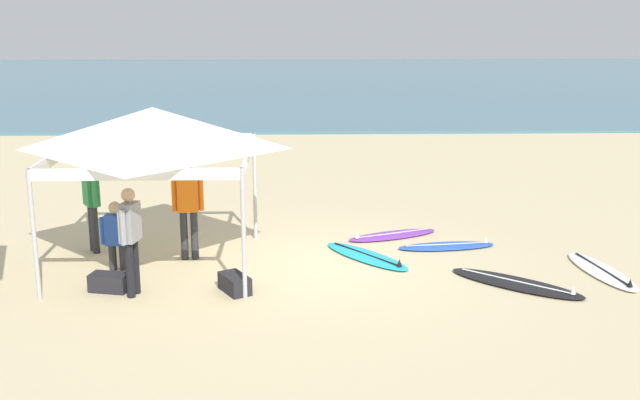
{
  "coord_description": "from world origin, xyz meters",
  "views": [
    {
      "loc": [
        -0.3,
        -12.76,
        4.41
      ],
      "look_at": [
        0.06,
        0.73,
        1.0
      ],
      "focal_mm": 43.81,
      "sensor_mm": 36.0,
      "label": 1
    }
  ],
  "objects_px": {
    "surfboard_white": "(602,271)",
    "person_green": "(92,199)",
    "surfboard_purple": "(392,235)",
    "person_orange": "(188,205)",
    "canopy_tent": "(153,129)",
    "gear_bag_near_tent": "(235,284)",
    "gear_bag_by_pole": "(109,282)",
    "surfboard_blue": "(447,246)",
    "surfboard_cyan": "(367,256)",
    "person_grey": "(130,234)",
    "surfboard_black": "(517,283)",
    "person_blue": "(116,233)"
  },
  "relations": [
    {
      "from": "surfboard_purple",
      "to": "person_grey",
      "type": "distance_m",
      "value": 5.39
    },
    {
      "from": "surfboard_cyan",
      "to": "surfboard_blue",
      "type": "bearing_deg",
      "value": 19.83
    },
    {
      "from": "surfboard_cyan",
      "to": "person_grey",
      "type": "xyz_separation_m",
      "value": [
        -3.77,
        -1.71,
        0.95
      ]
    },
    {
      "from": "surfboard_cyan",
      "to": "person_orange",
      "type": "xyz_separation_m",
      "value": [
        -3.14,
        0.03,
        0.95
      ]
    },
    {
      "from": "surfboard_black",
      "to": "person_green",
      "type": "xyz_separation_m",
      "value": [
        -7.23,
        1.96,
        0.95
      ]
    },
    {
      "from": "surfboard_cyan",
      "to": "person_grey",
      "type": "distance_m",
      "value": 4.25
    },
    {
      "from": "canopy_tent",
      "to": "surfboard_black",
      "type": "height_order",
      "value": "canopy_tent"
    },
    {
      "from": "person_green",
      "to": "gear_bag_by_pole",
      "type": "xyz_separation_m",
      "value": [
        0.74,
        -2.02,
        -0.85
      ]
    },
    {
      "from": "surfboard_purple",
      "to": "person_orange",
      "type": "height_order",
      "value": "person_orange"
    },
    {
      "from": "surfboard_blue",
      "to": "surfboard_black",
      "type": "distance_m",
      "value": 2.15
    },
    {
      "from": "gear_bag_near_tent",
      "to": "gear_bag_by_pole",
      "type": "relative_size",
      "value": 1.0
    },
    {
      "from": "gear_bag_near_tent",
      "to": "surfboard_blue",
      "type": "bearing_deg",
      "value": 30.11
    },
    {
      "from": "surfboard_cyan",
      "to": "surfboard_white",
      "type": "height_order",
      "value": "same"
    },
    {
      "from": "person_green",
      "to": "gear_bag_near_tent",
      "type": "height_order",
      "value": "person_green"
    },
    {
      "from": "surfboard_cyan",
      "to": "person_orange",
      "type": "relative_size",
      "value": 1.13
    },
    {
      "from": "canopy_tent",
      "to": "gear_bag_by_pole",
      "type": "xyz_separation_m",
      "value": [
        -0.59,
        -1.2,
        -2.25
      ]
    },
    {
      "from": "surfboard_purple",
      "to": "canopy_tent",
      "type": "bearing_deg",
      "value": -159.15
    },
    {
      "from": "surfboard_cyan",
      "to": "surfboard_blue",
      "type": "xyz_separation_m",
      "value": [
        1.55,
        0.56,
        0.0
      ]
    },
    {
      "from": "surfboard_white",
      "to": "person_green",
      "type": "height_order",
      "value": "person_green"
    },
    {
      "from": "person_blue",
      "to": "gear_bag_by_pole",
      "type": "xyz_separation_m",
      "value": [
        0.09,
        -1.01,
        -0.52
      ]
    },
    {
      "from": "surfboard_white",
      "to": "person_grey",
      "type": "relative_size",
      "value": 1.23
    },
    {
      "from": "surfboard_cyan",
      "to": "gear_bag_by_pole",
      "type": "height_order",
      "value": "gear_bag_by_pole"
    },
    {
      "from": "surfboard_cyan",
      "to": "surfboard_purple",
      "type": "bearing_deg",
      "value": 64.81
    },
    {
      "from": "surfboard_black",
      "to": "gear_bag_near_tent",
      "type": "relative_size",
      "value": 3.56
    },
    {
      "from": "person_orange",
      "to": "gear_bag_by_pole",
      "type": "bearing_deg",
      "value": -124.37
    },
    {
      "from": "surfboard_cyan",
      "to": "person_blue",
      "type": "distance_m",
      "value": 4.35
    },
    {
      "from": "surfboard_cyan",
      "to": "surfboard_white",
      "type": "xyz_separation_m",
      "value": [
        3.89,
        -0.91,
        -0.0
      ]
    },
    {
      "from": "canopy_tent",
      "to": "surfboard_white",
      "type": "distance_m",
      "value": 7.88
    },
    {
      "from": "canopy_tent",
      "to": "gear_bag_near_tent",
      "type": "xyz_separation_m",
      "value": [
        1.39,
        -1.3,
        -2.25
      ]
    },
    {
      "from": "person_green",
      "to": "person_grey",
      "type": "relative_size",
      "value": 1.0
    },
    {
      "from": "person_green",
      "to": "gear_bag_by_pole",
      "type": "height_order",
      "value": "person_green"
    },
    {
      "from": "surfboard_white",
      "to": "gear_bag_by_pole",
      "type": "height_order",
      "value": "gear_bag_by_pole"
    },
    {
      "from": "surfboard_black",
      "to": "person_grey",
      "type": "bearing_deg",
      "value": -177.56
    },
    {
      "from": "surfboard_blue",
      "to": "gear_bag_by_pole",
      "type": "distance_m",
      "value": 6.1
    },
    {
      "from": "person_orange",
      "to": "gear_bag_near_tent",
      "type": "height_order",
      "value": "person_orange"
    },
    {
      "from": "person_orange",
      "to": "person_grey",
      "type": "height_order",
      "value": "same"
    },
    {
      "from": "surfboard_cyan",
      "to": "gear_bag_near_tent",
      "type": "height_order",
      "value": "gear_bag_near_tent"
    },
    {
      "from": "person_green",
      "to": "person_blue",
      "type": "bearing_deg",
      "value": -57.23
    },
    {
      "from": "canopy_tent",
      "to": "surfboard_blue",
      "type": "distance_m",
      "value": 5.73
    },
    {
      "from": "surfboard_cyan",
      "to": "person_blue",
      "type": "bearing_deg",
      "value": -173.25
    },
    {
      "from": "person_blue",
      "to": "gear_bag_near_tent",
      "type": "relative_size",
      "value": 2.0
    },
    {
      "from": "surfboard_cyan",
      "to": "person_green",
      "type": "distance_m",
      "value": 5.05
    },
    {
      "from": "gear_bag_near_tent",
      "to": "person_green",
      "type": "bearing_deg",
      "value": 141.95
    },
    {
      "from": "gear_bag_near_tent",
      "to": "surfboard_cyan",
      "type": "bearing_deg",
      "value": 36.24
    },
    {
      "from": "gear_bag_by_pole",
      "to": "surfboard_cyan",
      "type": "bearing_deg",
      "value": 19.87
    },
    {
      "from": "person_green",
      "to": "person_grey",
      "type": "bearing_deg",
      "value": -62.45
    },
    {
      "from": "surfboard_cyan",
      "to": "gear_bag_by_pole",
      "type": "relative_size",
      "value": 3.23
    },
    {
      "from": "surfboard_blue",
      "to": "gear_bag_near_tent",
      "type": "xyz_separation_m",
      "value": [
        -3.76,
        -2.18,
        0.1
      ]
    },
    {
      "from": "person_blue",
      "to": "surfboard_white",
      "type": "bearing_deg",
      "value": -2.79
    },
    {
      "from": "canopy_tent",
      "to": "surfboard_purple",
      "type": "xyz_separation_m",
      "value": [
        4.21,
        1.6,
        -2.35
      ]
    }
  ]
}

